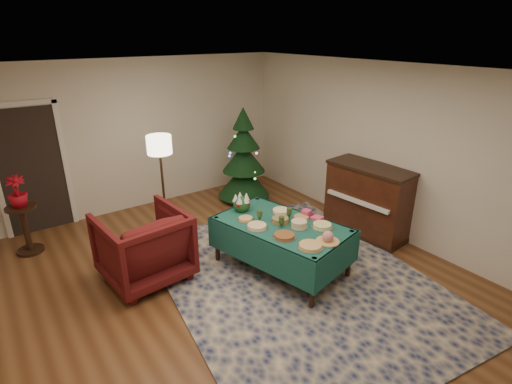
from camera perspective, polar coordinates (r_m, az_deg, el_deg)
room_shell at (r=4.47m, az=-3.20°, el=-1.18°), size 7.00×7.00×7.00m
doorway at (r=7.28m, az=-29.42°, el=3.08°), size 1.08×0.04×2.16m
rug at (r=5.52m, az=5.75°, el=-12.29°), size 3.74×4.59×0.02m
buffet_table at (r=5.45m, az=3.64°, el=-5.89°), size 1.44×1.99×0.70m
platter_0 at (r=4.86m, az=7.77°, el=-7.65°), size 0.32×0.32×0.04m
platter_1 at (r=4.99m, az=10.23°, el=-6.47°), size 0.30×0.30×0.15m
platter_2 at (r=5.34m, az=9.44°, el=-4.79°), size 0.28×0.28×0.06m
platter_3 at (r=5.05m, az=4.06°, el=-6.28°), size 0.30×0.30×0.05m
platter_4 at (r=5.30m, az=6.16°, el=-4.61°), size 0.24×0.24×0.10m
platter_5 at (r=5.55m, az=6.48°, el=-3.66°), size 0.24×0.24×0.04m
platter_6 at (r=5.27m, az=0.13°, el=-4.93°), size 0.29×0.29×0.05m
platter_7 at (r=5.43m, az=3.49°, el=-4.02°), size 0.26×0.26×0.07m
platter_8 at (r=5.73m, az=3.59°, el=-2.70°), size 0.28×0.28×0.04m
platter_9 at (r=5.48m, az=-1.49°, el=-3.88°), size 0.22×0.22×0.04m
goblet_0 at (r=5.41m, az=0.52°, el=-3.39°), size 0.07×0.07×0.16m
goblet_1 at (r=5.50m, az=4.77°, el=-3.04°), size 0.07×0.07×0.16m
goblet_2 at (r=5.25m, az=3.66°, el=-4.30°), size 0.07×0.07×0.16m
napkin_stack at (r=5.56m, az=8.71°, el=-3.71°), size 0.17×0.17×0.04m
gift_box at (r=5.62m, az=7.22°, el=-3.02°), size 0.14×0.14×0.09m
centerpiece at (r=5.72m, az=-2.07°, el=-1.55°), size 0.25×0.25×0.29m
armchair at (r=5.47m, az=-15.82°, el=-7.01°), size 1.12×1.06×1.06m
floor_lamp at (r=6.48m, az=-13.59°, el=5.76°), size 0.39×0.39×1.60m
side_table at (r=6.86m, az=-30.01°, el=-4.73°), size 0.42×0.42×0.75m
potted_plant at (r=6.67m, az=-30.84°, el=-0.76°), size 0.26×0.47×0.26m
christmas_tree at (r=7.67m, az=-1.78°, el=4.66°), size 1.18×1.18×1.83m
piano at (r=6.66m, az=15.69°, el=-1.27°), size 0.75×1.40×1.16m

